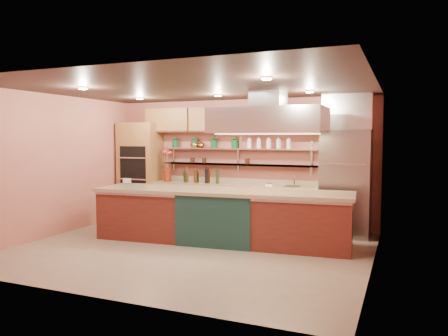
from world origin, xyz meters
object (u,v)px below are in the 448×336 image
at_px(copper_kettle, 201,145).
at_px(green_canister, 214,144).
at_px(refrigerator, 346,183).
at_px(flower_vase, 167,175).
at_px(kitchen_scale, 269,184).
at_px(island, 221,216).

height_order(copper_kettle, green_canister, green_canister).
height_order(refrigerator, flower_vase, refrigerator).
bearing_deg(kitchen_scale, refrigerator, 3.55).
height_order(refrigerator, copper_kettle, refrigerator).
bearing_deg(refrigerator, copper_kettle, 175.98).
bearing_deg(refrigerator, kitchen_scale, 179.64).
distance_m(kitchen_scale, copper_kettle, 1.89).
bearing_deg(kitchen_scale, island, -105.15).
xyz_separation_m(flower_vase, kitchen_scale, (2.47, 0.00, -0.11)).
distance_m(flower_vase, copper_kettle, 1.07).
bearing_deg(island, refrigerator, 29.90).
bearing_deg(kitchen_scale, green_canister, 174.86).
distance_m(refrigerator, flower_vase, 4.05).
bearing_deg(refrigerator, flower_vase, 179.86).
distance_m(island, flower_vase, 2.52).
height_order(kitchen_scale, green_canister, green_canister).
xyz_separation_m(refrigerator, island, (-2.08, -1.43, -0.56)).
height_order(refrigerator, green_canister, refrigerator).
relative_size(island, copper_kettle, 28.91).
bearing_deg(copper_kettle, island, -54.24).
relative_size(island, green_canister, 26.61).
relative_size(kitchen_scale, copper_kettle, 0.89).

